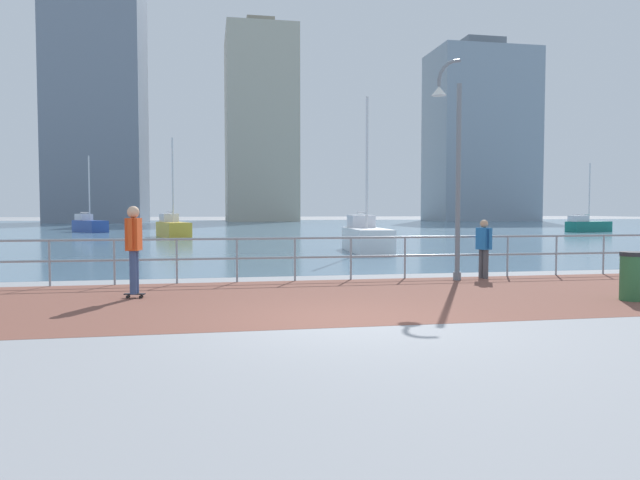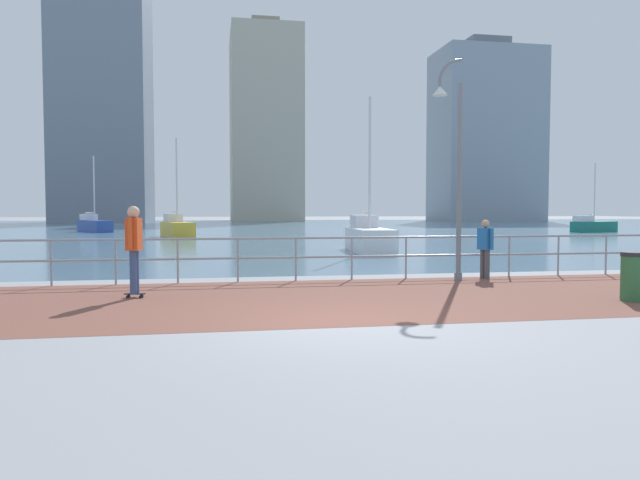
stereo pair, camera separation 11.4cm
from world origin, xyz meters
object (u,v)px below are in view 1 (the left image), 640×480
at_px(bystander, 484,244).
at_px(sailboat_teal, 89,225).
at_px(skateboarder, 134,243).
at_px(sailboat_yellow, 366,237).
at_px(lamppost, 452,159).
at_px(sailboat_ivory, 173,228).
at_px(trash_bin, 632,276).
at_px(sailboat_red, 587,225).

xyz_separation_m(bystander, sailboat_teal, (-16.16, 35.42, -0.29)).
height_order(skateboarder, bystander, skateboarder).
bearing_deg(sailboat_yellow, bystander, -87.71).
relative_size(bystander, sailboat_teal, 0.25).
relative_size(lamppost, bystander, 3.63).
distance_m(bystander, sailboat_ivory, 26.48).
distance_m(trash_bin, sailboat_ivory, 30.57).
relative_size(lamppost, skateboarder, 2.98).
relative_size(bystander, sailboat_yellow, 0.23).
distance_m(skateboarder, sailboat_teal, 38.14).
height_order(lamppost, trash_bin, lamppost).
height_order(bystander, sailboat_teal, sailboat_teal).
xyz_separation_m(lamppost, bystander, (0.98, 0.27, -2.12)).
height_order(bystander, sailboat_yellow, sailboat_yellow).
relative_size(skateboarder, trash_bin, 1.94).
xyz_separation_m(sailboat_yellow, sailboat_teal, (-15.76, 25.49, -0.03)).
bearing_deg(lamppost, trash_bin, -60.53).
bearing_deg(sailboat_teal, sailboat_ivory, -56.26).
relative_size(lamppost, sailboat_red, 0.99).
xyz_separation_m(bystander, sailboat_ivory, (-9.10, 24.86, -0.26)).
relative_size(lamppost, sailboat_ivory, 0.85).
bearing_deg(lamppost, sailboat_teal, 113.04).
distance_m(sailboat_teal, sailboat_ivory, 12.70).
bearing_deg(sailboat_ivory, trash_bin, -70.50).
bearing_deg(bystander, sailboat_ivory, 110.11).
distance_m(trash_bin, sailboat_yellow, 13.96).
height_order(skateboarder, sailboat_ivory, sailboat_ivory).
distance_m(skateboarder, trash_bin, 9.60).
bearing_deg(sailboat_ivory, sailboat_teal, 123.74).
height_order(sailboat_teal, sailboat_ivory, sailboat_ivory).
distance_m(bystander, sailboat_red, 36.26).
bearing_deg(bystander, lamppost, -164.82).
bearing_deg(trash_bin, bystander, 105.59).
bearing_deg(sailboat_teal, lamppost, -66.96).
height_order(lamppost, sailboat_yellow, sailboat_yellow).
distance_m(sailboat_yellow, sailboat_ivory, 17.28).
xyz_separation_m(trash_bin, sailboat_yellow, (-1.50, 13.88, 0.14)).
bearing_deg(skateboarder, sailboat_ivory, 91.82).
bearing_deg(sailboat_ivory, bystander, -69.89).
relative_size(skateboarder, sailboat_ivory, 0.29).
bearing_deg(lamppost, sailboat_ivory, 107.92).
bearing_deg(sailboat_red, trash_bin, -123.81).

